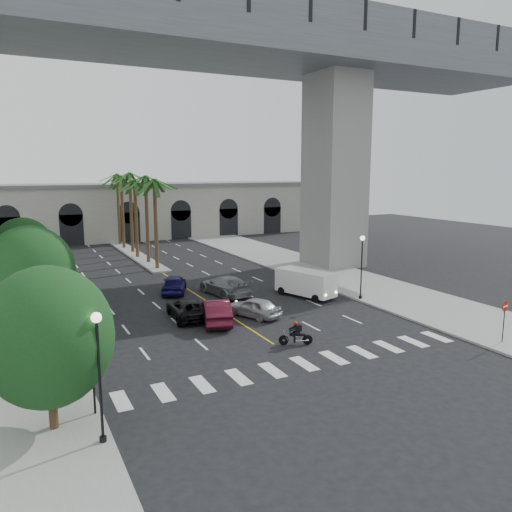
# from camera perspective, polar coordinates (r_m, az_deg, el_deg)

# --- Properties ---
(ground) EXTENTS (140.00, 140.00, 0.00)m
(ground) POSITION_cam_1_polar(r_m,az_deg,el_deg) (29.49, 3.94, -11.21)
(ground) COLOR black
(ground) RESTS_ON ground
(sidewalk_left) EXTENTS (8.00, 100.00, 0.15)m
(sidewalk_left) POSITION_cam_1_polar(r_m,az_deg,el_deg) (40.04, -27.14, -6.48)
(sidewalk_left) COLOR gray
(sidewalk_left) RESTS_ON ground
(sidewalk_right) EXTENTS (8.00, 100.00, 0.15)m
(sidewalk_right) POSITION_cam_1_polar(r_m,az_deg,el_deg) (49.50, 10.07, -2.57)
(sidewalk_right) COLOR gray
(sidewalk_right) RESTS_ON ground
(median) EXTENTS (2.00, 24.00, 0.20)m
(median) POSITION_cam_1_polar(r_m,az_deg,el_deg) (64.09, -13.62, 0.14)
(median) COLOR gray
(median) RESTS_ON ground
(pier_building) EXTENTS (71.00, 10.50, 8.50)m
(pier_building) POSITION_cam_1_polar(r_m,az_deg,el_deg) (80.14, -16.54, 4.90)
(pier_building) COLOR #BAB7A7
(pier_building) RESTS_ON ground
(bridge) EXTENTS (75.00, 13.00, 26.00)m
(bridge) POSITION_cam_1_polar(r_m,az_deg,el_deg) (49.53, -5.93, 18.99)
(bridge) COLOR gray
(bridge) RESTS_ON ground
(palm_a) EXTENTS (3.20, 3.20, 10.30)m
(palm_a) POSITION_cam_1_polar(r_m,az_deg,el_deg) (53.55, -11.53, 8.05)
(palm_a) COLOR #47331E
(palm_a) RESTS_ON ground
(palm_b) EXTENTS (3.20, 3.20, 10.60)m
(palm_b) POSITION_cam_1_polar(r_m,az_deg,el_deg) (57.43, -12.51, 8.39)
(palm_b) COLOR #47331E
(palm_b) RESTS_ON ground
(palm_c) EXTENTS (3.20, 3.20, 10.10)m
(palm_c) POSITION_cam_1_polar(r_m,az_deg,el_deg) (61.26, -13.70, 7.99)
(palm_c) COLOR #47331E
(palm_c) RESTS_ON ground
(palm_d) EXTENTS (3.20, 3.20, 10.90)m
(palm_d) POSITION_cam_1_polar(r_m,az_deg,el_deg) (65.22, -14.24, 8.71)
(palm_d) COLOR #47331E
(palm_d) RESTS_ON ground
(palm_e) EXTENTS (3.20, 3.20, 10.40)m
(palm_e) POSITION_cam_1_polar(r_m,az_deg,el_deg) (69.09, -15.16, 8.34)
(palm_e) COLOR #47331E
(palm_e) RESTS_ON ground
(palm_f) EXTENTS (3.20, 3.20, 10.70)m
(palm_f) POSITION_cam_1_polar(r_m,az_deg,el_deg) (73.06, -15.58, 8.59)
(palm_f) COLOR #47331E
(palm_f) RESTS_ON ground
(street_tree_near) EXTENTS (5.20, 5.20, 6.89)m
(street_tree_near) POSITION_cam_1_polar(r_m,az_deg,el_deg) (21.67, -22.71, -8.54)
(street_tree_near) COLOR #382616
(street_tree_near) RESTS_ON ground
(street_tree_mid) EXTENTS (5.44, 5.44, 7.21)m
(street_tree_mid) POSITION_cam_1_polar(r_m,az_deg,el_deg) (34.25, -24.36, -1.76)
(street_tree_mid) COLOR #382616
(street_tree_mid) RESTS_ON ground
(street_tree_far) EXTENTS (5.04, 5.04, 6.68)m
(street_tree_far) POSITION_cam_1_polar(r_m,az_deg,el_deg) (46.13, -25.02, 0.58)
(street_tree_far) COLOR #382616
(street_tree_far) RESTS_ON ground
(lamp_post_left_near) EXTENTS (0.40, 0.40, 5.35)m
(lamp_post_left_near) POSITION_cam_1_polar(r_m,az_deg,el_deg) (20.21, -17.50, -11.97)
(lamp_post_left_near) COLOR black
(lamp_post_left_near) RESTS_ON ground
(lamp_post_left_far) EXTENTS (0.40, 0.40, 5.35)m
(lamp_post_left_far) POSITION_cam_1_polar(r_m,az_deg,el_deg) (40.40, -22.39, -1.41)
(lamp_post_left_far) COLOR black
(lamp_post_left_far) RESTS_ON ground
(lamp_post_right) EXTENTS (0.40, 0.40, 5.35)m
(lamp_post_right) POSITION_cam_1_polar(r_m,az_deg,el_deg) (41.30, 11.99, -0.64)
(lamp_post_right) COLOR black
(lamp_post_right) RESTS_ON ground
(traffic_signal_near) EXTENTS (0.25, 0.18, 3.65)m
(traffic_signal_near) POSITION_cam_1_polar(r_m,az_deg,el_deg) (22.79, -18.21, -11.39)
(traffic_signal_near) COLOR black
(traffic_signal_near) RESTS_ON ground
(traffic_signal_far) EXTENTS (0.25, 0.18, 3.65)m
(traffic_signal_far) POSITION_cam_1_polar(r_m,az_deg,el_deg) (26.54, -19.53, -8.44)
(traffic_signal_far) COLOR black
(traffic_signal_far) RESTS_ON ground
(motorcycle_rider) EXTENTS (1.95, 0.93, 1.50)m
(motorcycle_rider) POSITION_cam_1_polar(r_m,az_deg,el_deg) (30.91, 4.67, -8.87)
(motorcycle_rider) COLOR black
(motorcycle_rider) RESTS_ON ground
(car_a) EXTENTS (3.32, 4.56, 1.44)m
(car_a) POSITION_cam_1_polar(r_m,az_deg,el_deg) (36.42, -0.25, -5.86)
(car_a) COLOR #B1B0B6
(car_a) RESTS_ON ground
(car_b) EXTENTS (3.15, 5.41, 1.69)m
(car_b) POSITION_cam_1_polar(r_m,az_deg,el_deg) (35.10, -4.58, -6.30)
(car_b) COLOR #450D1B
(car_b) RESTS_ON ground
(car_c) EXTENTS (2.76, 5.24, 1.41)m
(car_c) POSITION_cam_1_polar(r_m,az_deg,el_deg) (36.43, -7.84, -5.99)
(car_c) COLOR black
(car_c) RESTS_ON ground
(car_d) EXTENTS (3.17, 6.08, 1.68)m
(car_d) POSITION_cam_1_polar(r_m,az_deg,el_deg) (42.70, -3.58, -3.37)
(car_d) COLOR slate
(car_d) RESTS_ON ground
(car_e) EXTENTS (3.59, 5.09, 1.61)m
(car_e) POSITION_cam_1_polar(r_m,az_deg,el_deg) (43.89, -9.33, -3.17)
(car_e) COLOR #14104D
(car_e) RESTS_ON ground
(cargo_van) EXTENTS (3.50, 5.60, 2.24)m
(cargo_van) POSITION_cam_1_polar(r_m,az_deg,el_deg) (42.13, 5.73, -3.01)
(cargo_van) COLOR white
(cargo_van) RESTS_ON ground
(do_not_enter_sign) EXTENTS (0.67, 0.15, 2.76)m
(do_not_enter_sign) POSITION_cam_1_polar(r_m,az_deg,el_deg) (34.00, 26.53, -5.84)
(do_not_enter_sign) COLOR black
(do_not_enter_sign) RESTS_ON ground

